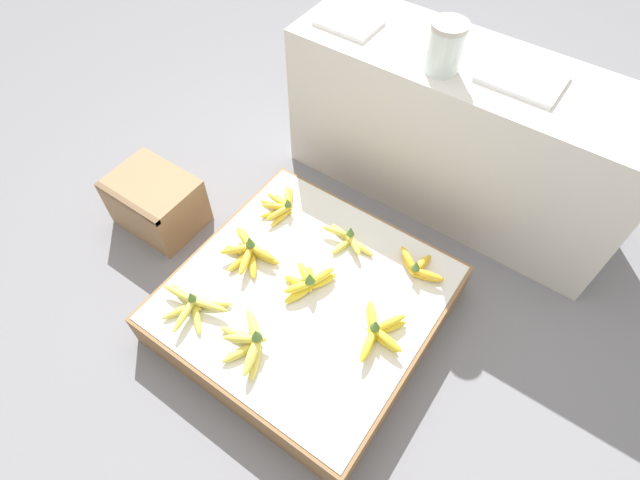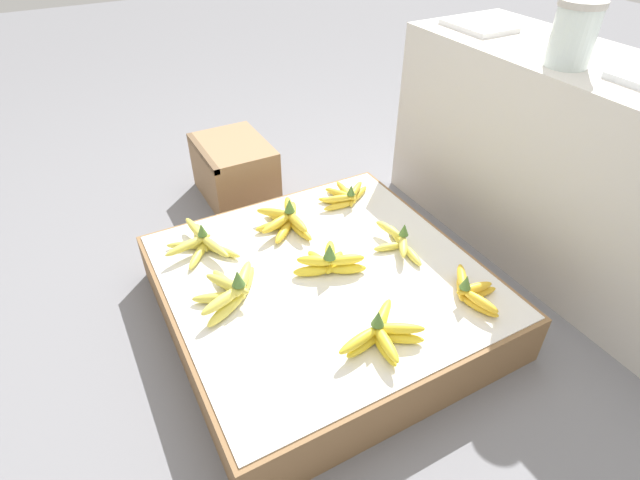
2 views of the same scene
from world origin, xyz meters
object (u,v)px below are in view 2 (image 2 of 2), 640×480
banana_bunch_front_midleft (231,290)px  banana_bunch_back_midleft (398,241)px  banana_bunch_middle_midright (381,334)px  banana_bunch_middle_midleft (329,261)px  glass_jar (574,33)px  banana_bunch_back_midright (472,291)px  wooden_crate (234,170)px  banana_bunch_middle_left (286,219)px  banana_bunch_back_left (345,196)px  foam_tray_white (478,26)px  banana_bunch_front_left (201,243)px

banana_bunch_front_midleft → banana_bunch_back_midleft: size_ratio=0.96×
banana_bunch_front_midleft → banana_bunch_middle_midright: bearing=40.0°
banana_bunch_middle_midleft → banana_bunch_front_midleft: bearing=-94.4°
banana_bunch_back_midleft → glass_jar: size_ratio=1.30×
banana_bunch_back_midright → glass_jar: 0.79m
wooden_crate → banana_bunch_back_midright: size_ratio=1.69×
banana_bunch_middle_left → banana_bunch_back_midleft: bearing=44.2°
banana_bunch_middle_midleft → banana_bunch_middle_midright: bearing=-4.1°
banana_bunch_middle_midright → banana_bunch_back_left: size_ratio=1.10×
banana_bunch_back_left → glass_jar: size_ratio=1.24×
banana_bunch_back_left → foam_tray_white: size_ratio=0.95×
wooden_crate → glass_jar: size_ratio=2.00×
banana_bunch_middle_left → banana_bunch_back_left: size_ratio=1.07×
banana_bunch_middle_midleft → banana_bunch_back_midright: 0.42m
wooden_crate → banana_bunch_front_left: banana_bunch_front_left is taller
banana_bunch_back_left → glass_jar: glass_jar is taller
banana_bunch_front_midleft → foam_tray_white: bearing=107.6°
banana_bunch_front_left → banana_bunch_back_midleft: (0.30, 0.56, 0.00)m
banana_bunch_middle_left → wooden_crate: bearing=178.9°
wooden_crate → foam_tray_white: size_ratio=1.53×
wooden_crate → banana_bunch_middle_midleft: bearing=0.7°
banana_bunch_middle_left → banana_bunch_back_midleft: (0.28, 0.27, -0.00)m
wooden_crate → banana_bunch_front_midleft: bearing=-20.8°
banana_bunch_middle_midleft → banana_bunch_back_left: size_ratio=0.97×
banana_bunch_middle_midleft → foam_tray_white: (-0.38, 0.83, 0.50)m
banana_bunch_back_left → foam_tray_white: 0.78m
wooden_crate → foam_tray_white: 1.10m
banana_bunch_front_left → banana_bunch_back_midright: 0.85m
banana_bunch_front_midleft → foam_tray_white: size_ratio=0.95×
banana_bunch_middle_midleft → banana_bunch_back_midright: banana_bunch_middle_midleft is taller
banana_bunch_middle_midleft → banana_bunch_back_left: (-0.31, 0.24, -0.01)m
banana_bunch_front_left → banana_bunch_back_midright: size_ratio=1.25×
banana_bunch_back_left → banana_bunch_back_midright: bearing=5.1°
banana_bunch_front_midleft → banana_bunch_middle_left: 0.38m
foam_tray_white → banana_bunch_middle_midleft: bearing=-65.1°
banana_bunch_front_midleft → banana_bunch_middle_midleft: same height
banana_bunch_middle_midleft → glass_jar: 0.96m
banana_bunch_back_midleft → glass_jar: glass_jar is taller
banana_bunch_middle_left → banana_bunch_middle_midright: size_ratio=0.98×
banana_bunch_middle_midleft → banana_bunch_back_midleft: 0.25m
banana_bunch_middle_left → banana_bunch_back_midleft: size_ratio=1.02×
banana_bunch_back_midleft → foam_tray_white: size_ratio=1.00×
banana_bunch_front_midleft → banana_bunch_back_midleft: banana_bunch_front_midleft is taller
banana_bunch_back_midright → foam_tray_white: size_ratio=0.90×
banana_bunch_middle_midright → foam_tray_white: foam_tray_white is taller
banana_bunch_back_left → banana_bunch_front_left: bearing=-87.5°
banana_bunch_back_midright → banana_bunch_front_midleft: bearing=-118.7°
banana_bunch_front_left → banana_bunch_middle_midleft: (0.29, 0.31, 0.01)m
banana_bunch_middle_midleft → banana_bunch_back_midright: bearing=43.9°
wooden_crate → banana_bunch_front_midleft: size_ratio=1.60×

